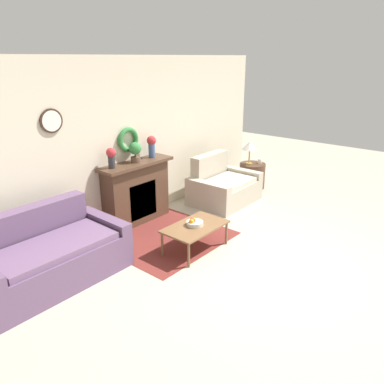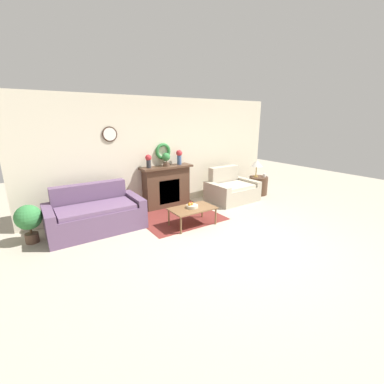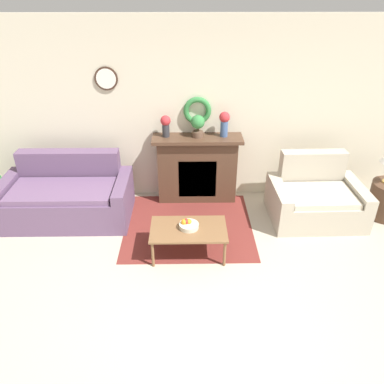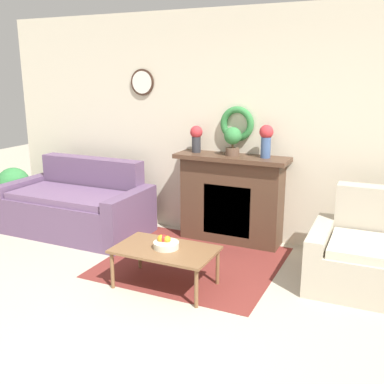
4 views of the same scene
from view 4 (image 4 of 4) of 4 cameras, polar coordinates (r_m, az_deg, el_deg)
name	(u,v)px [view 4 (image 4 of 4)]	position (r m, az deg, el deg)	size (l,w,h in m)	color
ground_plane	(113,364)	(3.42, -10.04, -20.69)	(16.00, 16.00, 0.00)	#ADA38E
floor_rug	(193,262)	(4.91, 0.10, -8.84)	(1.80, 1.67, 0.01)	maroon
wall_back	(245,128)	(5.37, 6.79, 8.09)	(6.80, 0.14, 2.70)	beige
fireplace	(231,198)	(5.36, 5.02, -0.81)	(1.34, 0.41, 1.05)	#4C3323
couch_left	(77,207)	(5.92, -14.35, -1.81)	(1.83, 0.98, 0.90)	#604766
loveseat_right	(381,257)	(4.61, 22.90, -7.67)	(1.31, 0.97, 0.90)	#B2A893
coffee_table	(165,252)	(4.26, -3.43, -7.60)	(0.95, 0.57, 0.38)	brown
fruit_bowl	(166,243)	(4.25, -3.38, -6.54)	(0.24, 0.24, 0.12)	beige
vase_on_mantel_left	(196,137)	(5.39, 0.55, 7.01)	(0.15, 0.15, 0.32)	#2D2D33
vase_on_mantel_right	(266,139)	(5.10, 9.39, 6.70)	(0.16, 0.16, 0.37)	#3D5684
potted_plant_on_mantel	(233,139)	(5.20, 5.19, 6.70)	(0.20, 0.20, 0.33)	brown
potted_plant_floor_by_couch	(14,186)	(6.69, -21.68, 0.67)	(0.45, 0.45, 0.72)	brown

